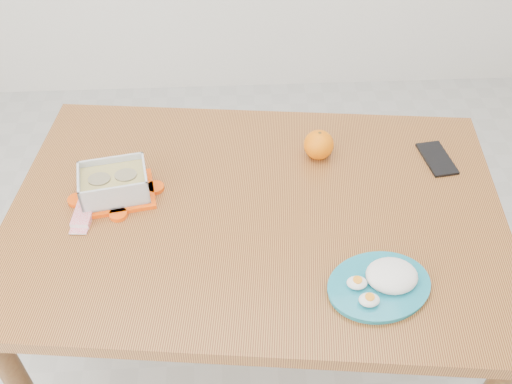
{
  "coord_description": "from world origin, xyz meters",
  "views": [
    {
      "loc": [
        0.07,
        -1.02,
        1.84
      ],
      "look_at": [
        0.12,
        0.03,
        0.81
      ],
      "focal_mm": 40.0,
      "sensor_mm": 36.0,
      "label": 1
    }
  ],
  "objects_px": {
    "orange_fruit": "(319,145)",
    "rice_plate": "(383,281)",
    "food_container": "(114,184)",
    "dining_table": "(256,230)",
    "smartphone": "(437,159)"
  },
  "relations": [
    {
      "from": "dining_table",
      "to": "rice_plate",
      "type": "xyz_separation_m",
      "value": [
        0.28,
        -0.27,
        0.11
      ]
    },
    {
      "from": "orange_fruit",
      "to": "rice_plate",
      "type": "relative_size",
      "value": 0.29
    },
    {
      "from": "dining_table",
      "to": "smartphone",
      "type": "height_order",
      "value": "smartphone"
    },
    {
      "from": "dining_table",
      "to": "smartphone",
      "type": "distance_m",
      "value": 0.57
    },
    {
      "from": "food_container",
      "to": "smartphone",
      "type": "height_order",
      "value": "food_container"
    },
    {
      "from": "food_container",
      "to": "rice_plate",
      "type": "relative_size",
      "value": 0.75
    },
    {
      "from": "food_container",
      "to": "dining_table",
      "type": "bearing_deg",
      "value": -20.73
    },
    {
      "from": "food_container",
      "to": "orange_fruit",
      "type": "bearing_deg",
      "value": 2.96
    },
    {
      "from": "orange_fruit",
      "to": "rice_plate",
      "type": "height_order",
      "value": "orange_fruit"
    },
    {
      "from": "dining_table",
      "to": "orange_fruit",
      "type": "distance_m",
      "value": 0.31
    },
    {
      "from": "orange_fruit",
      "to": "smartphone",
      "type": "bearing_deg",
      "value": -5.63
    },
    {
      "from": "dining_table",
      "to": "rice_plate",
      "type": "distance_m",
      "value": 0.41
    },
    {
      "from": "dining_table",
      "to": "rice_plate",
      "type": "height_order",
      "value": "rice_plate"
    },
    {
      "from": "dining_table",
      "to": "food_container",
      "type": "bearing_deg",
      "value": 176.0
    },
    {
      "from": "food_container",
      "to": "orange_fruit",
      "type": "height_order",
      "value": "same"
    }
  ]
}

